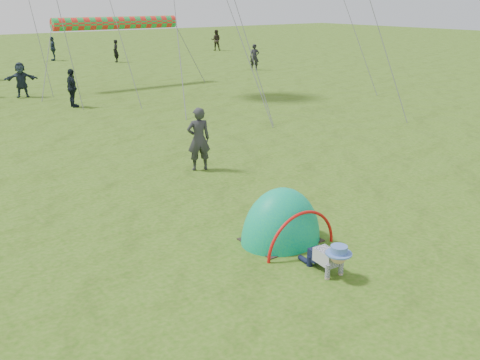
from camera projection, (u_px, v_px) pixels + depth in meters
ground at (352, 259)px, 9.60m from camera, size 140.00×140.00×0.00m
crawling_toddler at (329, 257)px, 9.02m from camera, size 0.64×0.85×0.61m
popup_tent at (281, 240)px, 10.36m from camera, size 1.68×1.40×2.12m
standing_adult at (199, 139)px, 14.34m from camera, size 0.73×0.60×1.72m
crowd_person_0 at (116, 51)px, 38.93m from camera, size 0.46×0.63×1.60m
crowd_person_2 at (53, 49)px, 39.97m from camera, size 0.71×1.10×1.75m
crowd_person_5 at (21, 80)px, 25.11m from camera, size 1.58×0.90×1.63m
crowd_person_7 at (216, 40)px, 47.78m from camera, size 1.11×1.08×1.80m
crowd_person_12 at (255, 57)px, 34.71m from camera, size 0.72×0.69×1.65m
crowd_person_14 at (72, 88)px, 22.75m from camera, size 0.41×0.96×1.63m
rainbow_tube_kite at (117, 23)px, 27.46m from camera, size 6.70×0.64×0.64m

